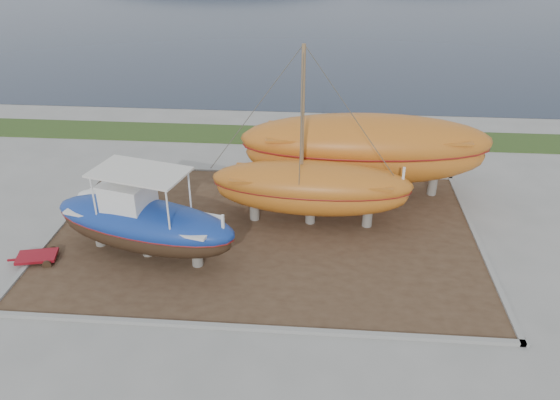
# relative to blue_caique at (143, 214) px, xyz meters

# --- Properties ---
(ground) EXTENTS (140.00, 140.00, 0.00)m
(ground) POSITION_rel_blue_caique_xyz_m (4.56, -1.98, -1.94)
(ground) COLOR gray
(ground) RESTS_ON ground
(dirt_patch) EXTENTS (18.00, 12.00, 0.06)m
(dirt_patch) POSITION_rel_blue_caique_xyz_m (4.56, 2.02, -1.91)
(dirt_patch) COLOR #422D1E
(dirt_patch) RESTS_ON ground
(curb_frame) EXTENTS (18.60, 12.60, 0.15)m
(curb_frame) POSITION_rel_blue_caique_xyz_m (4.56, 2.02, -1.87)
(curb_frame) COLOR gray
(curb_frame) RESTS_ON ground
(grass_strip) EXTENTS (44.00, 3.00, 0.08)m
(grass_strip) POSITION_rel_blue_caique_xyz_m (4.56, 13.52, -1.90)
(grass_strip) COLOR #284219
(grass_strip) RESTS_ON ground
(sea) EXTENTS (260.00, 100.00, 0.04)m
(sea) POSITION_rel_blue_caique_xyz_m (4.56, 68.02, -1.94)
(sea) COLOR #1C2638
(sea) RESTS_ON ground
(blue_caique) EXTENTS (8.18, 4.33, 3.77)m
(blue_caique) POSITION_rel_blue_caique_xyz_m (0.00, 0.00, 0.00)
(blue_caique) COLOR navy
(blue_caique) RESTS_ON dirt_patch
(white_dinghy) EXTENTS (4.01, 2.03, 1.15)m
(white_dinghy) POSITION_rel_blue_caique_xyz_m (-2.33, 3.07, -1.31)
(white_dinghy) COLOR white
(white_dinghy) RESTS_ON dirt_patch
(orange_sailboat) EXTENTS (8.84, 2.91, 7.90)m
(orange_sailboat) POSITION_rel_blue_caique_xyz_m (6.52, 3.11, 2.07)
(orange_sailboat) COLOR #B3601B
(orange_sailboat) RESTS_ON dirt_patch
(orange_bare_hull) EXTENTS (12.00, 4.00, 3.89)m
(orange_bare_hull) POSITION_rel_blue_caique_xyz_m (8.97, 6.18, 0.06)
(orange_bare_hull) COLOR #B3601B
(orange_bare_hull) RESTS_ON dirt_patch
(red_trailer) EXTENTS (2.48, 1.63, 0.32)m
(red_trailer) POSITION_rel_blue_caique_xyz_m (-4.29, -0.80, -1.78)
(red_trailer) COLOR maroon
(red_trailer) RESTS_ON ground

